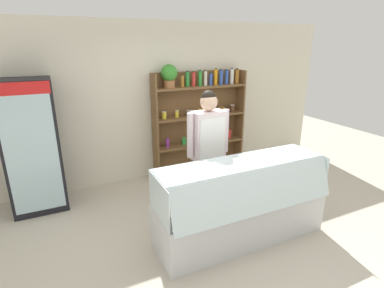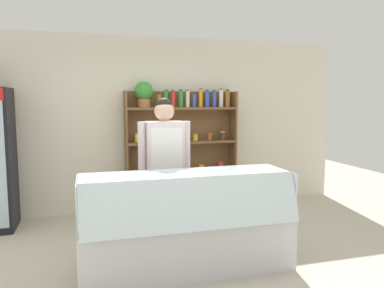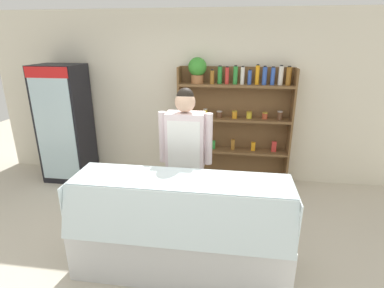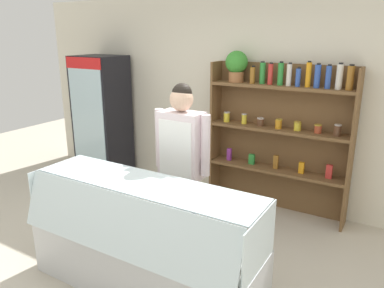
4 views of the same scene
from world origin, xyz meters
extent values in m
plane|color=beige|center=(0.00, 0.00, 0.00)|extent=(12.00, 12.00, 0.00)
cube|color=silver|center=(0.00, 2.23, 1.35)|extent=(6.80, 0.10, 2.70)
cube|color=black|center=(-2.08, 1.81, 0.95)|extent=(0.72, 0.60, 1.89)
cube|color=silver|center=(-2.08, 1.50, 0.95)|extent=(0.64, 0.01, 1.69)
cube|color=red|center=(-2.08, 1.50, 1.80)|extent=(0.68, 0.01, 0.16)
cylinder|color=#9E6623|center=(-2.31, 1.56, 0.35)|extent=(0.06, 0.06, 0.21)
cylinder|color=red|center=(-2.16, 1.56, 0.33)|extent=(0.06, 0.06, 0.17)
cylinder|color=#3356B2|center=(-2.01, 1.56, 0.34)|extent=(0.06, 0.06, 0.19)
cylinder|color=red|center=(-1.86, 1.56, 0.34)|extent=(0.07, 0.07, 0.18)
cylinder|color=red|center=(-2.28, 1.56, 0.85)|extent=(0.05, 0.05, 0.20)
cylinder|color=purple|center=(-2.08, 1.56, 0.82)|extent=(0.07, 0.07, 0.15)
cylinder|color=purple|center=(-1.88, 1.56, 0.84)|extent=(0.07, 0.07, 0.18)
cylinder|color=orange|center=(-2.31, 1.56, 1.34)|extent=(0.05, 0.05, 0.19)
cylinder|color=orange|center=(-2.16, 1.56, 1.34)|extent=(0.07, 0.07, 0.19)
cylinder|color=#2D8C38|center=(-2.01, 1.56, 1.36)|extent=(0.07, 0.07, 0.22)
cylinder|color=orange|center=(-1.86, 1.56, 1.33)|extent=(0.07, 0.07, 0.17)
cube|color=brown|center=(0.65, 2.12, 0.93)|extent=(1.74, 0.02, 1.87)
cube|color=brown|center=(-0.21, 1.98, 0.93)|extent=(0.03, 0.28, 1.87)
cube|color=brown|center=(1.51, 1.98, 0.93)|extent=(0.03, 0.28, 1.87)
cube|color=brown|center=(0.65, 1.98, 0.56)|extent=(1.68, 0.28, 0.04)
cube|color=brown|center=(0.65, 1.98, 1.08)|extent=(1.68, 0.28, 0.04)
cube|color=brown|center=(0.65, 1.98, 1.61)|extent=(1.68, 0.28, 0.04)
cylinder|color=#996038|center=(0.07, 1.98, 1.69)|extent=(0.19, 0.19, 0.13)
sphere|color=#378D2D|center=(0.07, 1.98, 1.87)|extent=(0.28, 0.28, 0.28)
cylinder|color=#9E6623|center=(0.30, 1.95, 1.72)|extent=(0.06, 0.06, 0.20)
cylinder|color=black|center=(0.30, 1.98, 1.83)|extent=(0.04, 0.04, 0.02)
cylinder|color=#2D8C38|center=(0.41, 1.99, 1.75)|extent=(0.07, 0.07, 0.25)
cylinder|color=black|center=(0.41, 1.98, 1.88)|extent=(0.05, 0.05, 0.02)
cylinder|color=red|center=(0.51, 1.97, 1.74)|extent=(0.06, 0.06, 0.24)
cylinder|color=black|center=(0.51, 1.98, 1.87)|extent=(0.04, 0.04, 0.02)
cylinder|color=#2D8C38|center=(0.64, 1.97, 1.75)|extent=(0.07, 0.07, 0.26)
cylinder|color=black|center=(0.64, 1.98, 1.89)|extent=(0.04, 0.04, 0.02)
cylinder|color=silver|center=(0.74, 1.96, 1.75)|extent=(0.06, 0.06, 0.25)
cylinder|color=black|center=(0.74, 1.98, 1.88)|extent=(0.04, 0.04, 0.02)
cylinder|color=#3356B2|center=(0.85, 1.96, 1.73)|extent=(0.06, 0.06, 0.20)
cylinder|color=black|center=(0.85, 1.98, 1.84)|extent=(0.04, 0.04, 0.02)
cylinder|color=orange|center=(0.96, 1.98, 1.76)|extent=(0.06, 0.06, 0.28)
cylinder|color=black|center=(0.96, 1.98, 1.91)|extent=(0.04, 0.04, 0.02)
cylinder|color=#3356B2|center=(1.06, 1.96, 1.75)|extent=(0.07, 0.07, 0.26)
cylinder|color=black|center=(1.06, 1.98, 1.89)|extent=(0.04, 0.04, 0.02)
cylinder|color=#3356B2|center=(1.18, 1.96, 1.75)|extent=(0.06, 0.06, 0.25)
cylinder|color=black|center=(1.18, 1.98, 1.88)|extent=(0.04, 0.04, 0.02)
cylinder|color=silver|center=(1.29, 1.97, 1.76)|extent=(0.07, 0.07, 0.27)
cylinder|color=black|center=(1.29, 1.98, 1.90)|extent=(0.05, 0.05, 0.02)
cylinder|color=#9E6623|center=(1.40, 1.97, 1.75)|extent=(0.08, 0.08, 0.26)
cylinder|color=black|center=(1.40, 1.98, 1.89)|extent=(0.05, 0.05, 0.02)
cylinder|color=yellow|center=(-0.04, 1.97, 1.16)|extent=(0.08, 0.08, 0.12)
cylinder|color=silver|center=(-0.04, 1.98, 1.22)|extent=(0.08, 0.08, 0.01)
cylinder|color=yellow|center=(0.20, 1.99, 1.16)|extent=(0.07, 0.07, 0.12)
cylinder|color=silver|center=(0.20, 1.98, 1.23)|extent=(0.07, 0.07, 0.01)
cylinder|color=brown|center=(0.42, 1.98, 1.15)|extent=(0.09, 0.09, 0.09)
cylinder|color=silver|center=(0.42, 1.98, 1.20)|extent=(0.09, 0.09, 0.01)
cylinder|color=orange|center=(0.65, 1.97, 1.15)|extent=(0.08, 0.08, 0.10)
cylinder|color=gold|center=(0.65, 1.98, 1.21)|extent=(0.08, 0.08, 0.01)
cylinder|color=yellow|center=(0.88, 2.00, 1.15)|extent=(0.08, 0.08, 0.10)
cylinder|color=gold|center=(0.88, 1.98, 1.20)|extent=(0.09, 0.09, 0.01)
cylinder|color=#BF4C2D|center=(1.11, 2.00, 1.15)|extent=(0.08, 0.08, 0.09)
cylinder|color=gold|center=(1.11, 1.98, 1.20)|extent=(0.08, 0.08, 0.01)
cylinder|color=brown|center=(1.33, 1.97, 1.16)|extent=(0.08, 0.08, 0.12)
cylinder|color=silver|center=(1.33, 1.98, 1.23)|extent=(0.08, 0.08, 0.01)
cube|color=purple|center=(0.01, 1.98, 0.66)|extent=(0.06, 0.04, 0.16)
cube|color=#2D8C38|center=(0.33, 1.98, 0.65)|extent=(0.08, 0.04, 0.14)
cube|color=#9E6623|center=(0.65, 1.98, 0.66)|extent=(0.06, 0.04, 0.17)
cube|color=orange|center=(0.97, 1.98, 0.65)|extent=(0.06, 0.04, 0.14)
cube|color=red|center=(1.29, 1.98, 0.66)|extent=(0.07, 0.04, 0.17)
cube|color=silver|center=(0.17, -0.09, 0.28)|extent=(2.12, 0.66, 0.55)
cube|color=white|center=(0.17, -0.09, 0.57)|extent=(2.06, 0.60, 0.03)
cube|color=silver|center=(0.17, -0.40, 0.78)|extent=(2.08, 0.16, 0.47)
cube|color=silver|center=(0.17, -0.04, 1.00)|extent=(2.08, 0.50, 0.01)
cube|color=silver|center=(-0.88, -0.09, 0.78)|extent=(0.01, 0.62, 0.45)
cube|color=silver|center=(1.22, -0.09, 0.78)|extent=(0.01, 0.62, 0.45)
cube|color=tan|center=(-0.63, -0.01, 0.61)|extent=(0.16, 0.11, 0.04)
cube|color=white|center=(-0.63, -0.21, 0.61)|extent=(0.05, 0.03, 0.02)
cube|color=tan|center=(-0.23, -0.01, 0.61)|extent=(0.16, 0.12, 0.05)
cube|color=white|center=(-0.23, -0.21, 0.61)|extent=(0.05, 0.03, 0.02)
cube|color=tan|center=(0.17, -0.01, 0.61)|extent=(0.16, 0.13, 0.04)
cube|color=white|center=(0.17, -0.21, 0.61)|extent=(0.05, 0.03, 0.02)
cube|color=tan|center=(0.57, -0.01, 0.61)|extent=(0.16, 0.12, 0.05)
cube|color=white|center=(0.57, -0.21, 0.61)|extent=(0.05, 0.03, 0.02)
cube|color=tan|center=(0.97, -0.01, 0.61)|extent=(0.16, 0.14, 0.04)
cube|color=white|center=(0.97, -0.21, 0.61)|extent=(0.05, 0.03, 0.02)
cylinder|color=#A35B4C|center=(-0.71, -0.19, 0.65)|extent=(0.16, 0.15, 0.14)
cylinder|color=#C1706B|center=(-0.49, -0.19, 0.65)|extent=(0.20, 0.17, 0.14)
cylinder|color=white|center=(0.70, -0.17, 0.69)|extent=(0.07, 0.07, 0.21)
cylinder|color=white|center=(0.80, -0.17, 0.70)|extent=(0.07, 0.07, 0.23)
cylinder|color=#383D51|center=(0.01, 0.65, 0.41)|extent=(0.13, 0.13, 0.81)
cylinder|color=#383D51|center=(0.20, 0.65, 0.41)|extent=(0.13, 0.13, 0.81)
cube|color=silver|center=(0.10, 0.65, 1.15)|extent=(0.44, 0.24, 0.67)
cube|color=white|center=(0.10, 0.53, 0.79)|extent=(0.37, 0.01, 1.25)
cylinder|color=silver|center=(-0.17, 0.65, 1.18)|extent=(0.09, 0.09, 0.60)
cylinder|color=silver|center=(0.37, 0.65, 1.18)|extent=(0.09, 0.09, 0.60)
sphere|color=#D8AD8E|center=(0.10, 0.65, 1.60)|extent=(0.23, 0.23, 0.23)
sphere|color=black|center=(0.10, 0.66, 1.66)|extent=(0.20, 0.20, 0.20)
camera|label=1|loc=(-1.75, -2.75, 2.33)|focal=28.00mm
camera|label=2|loc=(-0.78, -3.62, 1.72)|focal=35.00mm
camera|label=3|loc=(0.64, -2.58, 2.27)|focal=28.00mm
camera|label=4|loc=(2.01, -2.35, 2.22)|focal=35.00mm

